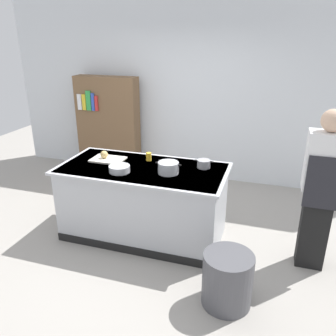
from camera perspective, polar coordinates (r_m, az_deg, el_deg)
name	(u,v)px	position (r m, az deg, el deg)	size (l,w,h in m)	color
ground_plane	(144,233)	(4.44, -3.93, -10.81)	(10.00, 10.00, 0.00)	#9E9991
back_wall	(189,89)	(5.82, 3.43, 12.90)	(6.40, 0.12, 3.00)	silver
counter_island	(144,201)	(4.21, -4.10, -5.45)	(1.98, 0.98, 0.90)	#B7BABF
cutting_board	(108,159)	(4.32, -9.94, 1.42)	(0.40, 0.28, 0.02)	silver
onion	(104,155)	(4.33, -10.56, 2.22)	(0.09, 0.09, 0.09)	tan
stock_pot	(168,168)	(3.84, 0.05, 0.05)	(0.30, 0.23, 0.13)	#B7BABF
sauce_pan	(204,164)	(4.02, 5.96, 0.71)	(0.22, 0.15, 0.10)	#99999E
mixing_bowl	(119,169)	(3.92, -8.08, -0.13)	(0.24, 0.24, 0.08)	#B7BABF
juice_cup	(149,157)	(4.24, -3.22, 1.90)	(0.07, 0.07, 0.10)	yellow
trash_bin	(227,279)	(3.36, 9.83, -17.80)	(0.46, 0.46, 0.52)	#4C4C51
person_chef	(321,188)	(3.78, 24.08, -3.12)	(0.38, 0.25, 1.72)	black
bookshelf	(108,126)	(6.15, -9.90, 6.94)	(1.10, 0.31, 1.70)	brown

